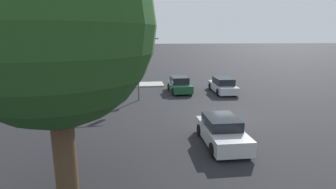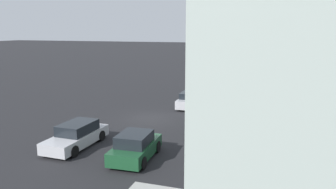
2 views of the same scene
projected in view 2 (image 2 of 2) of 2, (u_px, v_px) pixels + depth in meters
ground_plane at (150, 118)px, 26.44m from camera, size 300.00×300.00×0.00m
street_tree at (274, 43)px, 30.06m from camera, size 6.71×6.71×9.24m
traffic_signal at (212, 89)px, 19.06m from camera, size 0.67×1.95×5.76m
crossing_car_0 at (135, 147)px, 18.08m from camera, size 4.04×2.08×1.52m
crossing_car_1 at (77, 136)px, 20.02m from camera, size 4.76×2.02×1.48m
crossing_car_2 at (191, 100)px, 30.09m from camera, size 4.17×1.93×1.45m
parked_car_0 at (291, 179)px, 14.32m from camera, size 1.94×4.09×1.40m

